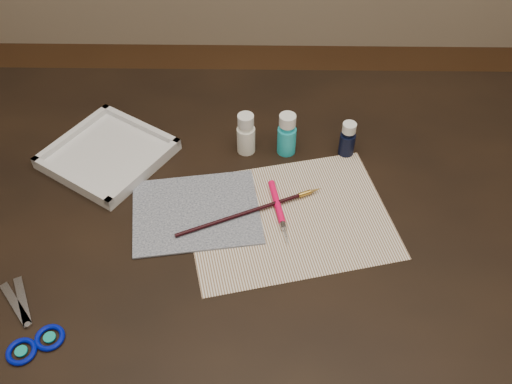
{
  "coord_description": "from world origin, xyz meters",
  "views": [
    {
      "loc": [
        0.01,
        -0.7,
        1.54
      ],
      "look_at": [
        0.0,
        0.0,
        0.8
      ],
      "focal_mm": 40.0,
      "sensor_mm": 36.0,
      "label": 1
    }
  ],
  "objects_px": {
    "palette_tray": "(108,154)",
    "paint_bottle_navy": "(348,139)",
    "paper": "(289,217)",
    "paint_bottle_cyan": "(287,134)",
    "canvas": "(196,212)",
    "paint_bottle_white": "(246,133)",
    "scissors": "(20,319)"
  },
  "relations": [
    {
      "from": "paint_bottle_white",
      "to": "scissors",
      "type": "distance_m",
      "value": 0.53
    },
    {
      "from": "paint_bottle_navy",
      "to": "paint_bottle_cyan",
      "type": "bearing_deg",
      "value": 178.11
    },
    {
      "from": "paper",
      "to": "paint_bottle_cyan",
      "type": "distance_m",
      "value": 0.18
    },
    {
      "from": "paper",
      "to": "canvas",
      "type": "height_order",
      "value": "canvas"
    },
    {
      "from": "paint_bottle_white",
      "to": "scissors",
      "type": "height_order",
      "value": "paint_bottle_white"
    },
    {
      "from": "paint_bottle_cyan",
      "to": "paint_bottle_navy",
      "type": "xyz_separation_m",
      "value": [
        0.12,
        -0.0,
        -0.01
      ]
    },
    {
      "from": "paint_bottle_cyan",
      "to": "scissors",
      "type": "xyz_separation_m",
      "value": [
        -0.42,
        -0.4,
        -0.04
      ]
    },
    {
      "from": "paint_bottle_white",
      "to": "palette_tray",
      "type": "distance_m",
      "value": 0.28
    },
    {
      "from": "canvas",
      "to": "paint_bottle_cyan",
      "type": "height_order",
      "value": "paint_bottle_cyan"
    },
    {
      "from": "canvas",
      "to": "paint_bottle_navy",
      "type": "distance_m",
      "value": 0.34
    },
    {
      "from": "paint_bottle_navy",
      "to": "canvas",
      "type": "bearing_deg",
      "value": -150.14
    },
    {
      "from": "scissors",
      "to": "paint_bottle_navy",
      "type": "bearing_deg",
      "value": -93.98
    },
    {
      "from": "paper",
      "to": "paint_bottle_navy",
      "type": "xyz_separation_m",
      "value": [
        0.12,
        0.18,
        0.04
      ]
    },
    {
      "from": "paper",
      "to": "palette_tray",
      "type": "xyz_separation_m",
      "value": [
        -0.36,
        0.15,
        0.01
      ]
    },
    {
      "from": "paint_bottle_white",
      "to": "palette_tray",
      "type": "bearing_deg",
      "value": -174.27
    },
    {
      "from": "paper",
      "to": "paint_bottle_white",
      "type": "height_order",
      "value": "paint_bottle_white"
    },
    {
      "from": "canvas",
      "to": "scissors",
      "type": "distance_m",
      "value": 0.34
    },
    {
      "from": "paint_bottle_cyan",
      "to": "paint_bottle_navy",
      "type": "relative_size",
      "value": 1.21
    },
    {
      "from": "paint_bottle_cyan",
      "to": "paint_bottle_white",
      "type": "bearing_deg",
      "value": 178.99
    },
    {
      "from": "canvas",
      "to": "paint_bottle_white",
      "type": "relative_size",
      "value": 2.56
    },
    {
      "from": "paper",
      "to": "paint_bottle_white",
      "type": "distance_m",
      "value": 0.2
    },
    {
      "from": "scissors",
      "to": "palette_tray",
      "type": "distance_m",
      "value": 0.38
    },
    {
      "from": "scissors",
      "to": "paint_bottle_cyan",
      "type": "bearing_deg",
      "value": -86.65
    },
    {
      "from": "canvas",
      "to": "paint_bottle_cyan",
      "type": "relative_size",
      "value": 2.5
    },
    {
      "from": "paint_bottle_navy",
      "to": "scissors",
      "type": "distance_m",
      "value": 0.67
    },
    {
      "from": "palette_tray",
      "to": "paint_bottle_navy",
      "type": "bearing_deg",
      "value": 2.66
    },
    {
      "from": "paper",
      "to": "paint_bottle_navy",
      "type": "height_order",
      "value": "paint_bottle_navy"
    },
    {
      "from": "paint_bottle_cyan",
      "to": "palette_tray",
      "type": "xyz_separation_m",
      "value": [
        -0.36,
        -0.03,
        -0.03
      ]
    },
    {
      "from": "paint_bottle_navy",
      "to": "paint_bottle_white",
      "type": "bearing_deg",
      "value": 178.46
    },
    {
      "from": "paint_bottle_cyan",
      "to": "paint_bottle_navy",
      "type": "distance_m",
      "value": 0.12
    },
    {
      "from": "paint_bottle_cyan",
      "to": "scissors",
      "type": "height_order",
      "value": "paint_bottle_cyan"
    },
    {
      "from": "canvas",
      "to": "paint_bottle_white",
      "type": "bearing_deg",
      "value": 63.03
    }
  ]
}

